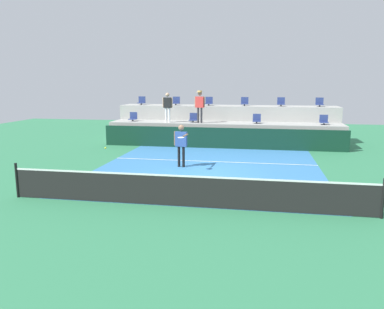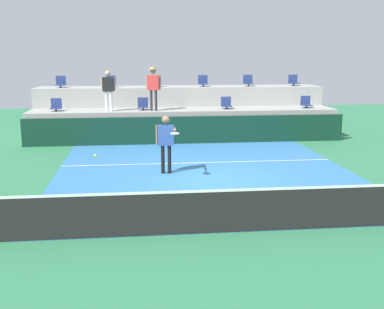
# 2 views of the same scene
# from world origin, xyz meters

# --- Properties ---
(ground_plane) EXTENTS (40.00, 40.00, 0.00)m
(ground_plane) POSITION_xyz_m (0.00, 0.00, 0.00)
(ground_plane) COLOR #2D754C
(court_inner_paint) EXTENTS (9.00, 10.00, 0.01)m
(court_inner_paint) POSITION_xyz_m (0.00, 1.00, 0.00)
(court_inner_paint) COLOR teal
(court_inner_paint) RESTS_ON ground_plane
(court_service_line) EXTENTS (9.00, 0.06, 0.00)m
(court_service_line) POSITION_xyz_m (0.00, 2.40, 0.01)
(court_service_line) COLOR white
(court_service_line) RESTS_ON ground_plane
(tennis_net) EXTENTS (10.48, 0.08, 1.07)m
(tennis_net) POSITION_xyz_m (0.00, -4.00, 0.50)
(tennis_net) COLOR black
(tennis_net) RESTS_ON ground_plane
(sponsor_backboard) EXTENTS (13.00, 0.16, 1.10)m
(sponsor_backboard) POSITION_xyz_m (0.00, 6.00, 0.55)
(sponsor_backboard) COLOR #0F3323
(sponsor_backboard) RESTS_ON ground_plane
(seating_tier_lower) EXTENTS (13.00, 1.80, 1.25)m
(seating_tier_lower) POSITION_xyz_m (0.00, 7.30, 0.62)
(seating_tier_lower) COLOR #9E9E99
(seating_tier_lower) RESTS_ON ground_plane
(seating_tier_upper) EXTENTS (13.00, 1.80, 2.10)m
(seating_tier_upper) POSITION_xyz_m (0.00, 9.10, 1.05)
(seating_tier_upper) COLOR #9E9E99
(seating_tier_upper) RESTS_ON ground_plane
(stadium_chair_lower_far_left) EXTENTS (0.44, 0.40, 0.52)m
(stadium_chair_lower_far_left) POSITION_xyz_m (-5.33, 7.23, 1.46)
(stadium_chair_lower_far_left) COLOR #2D2D33
(stadium_chair_lower_far_left) RESTS_ON seating_tier_lower
(stadium_chair_lower_left) EXTENTS (0.44, 0.40, 0.52)m
(stadium_chair_lower_left) POSITION_xyz_m (-1.75, 7.23, 1.46)
(stadium_chair_lower_left) COLOR #2D2D33
(stadium_chair_lower_left) RESTS_ON seating_tier_lower
(stadium_chair_lower_right) EXTENTS (0.44, 0.40, 0.52)m
(stadium_chair_lower_right) POSITION_xyz_m (1.82, 7.23, 1.46)
(stadium_chair_lower_right) COLOR #2D2D33
(stadium_chair_lower_right) RESTS_ON seating_tier_lower
(stadium_chair_lower_far_right) EXTENTS (0.44, 0.40, 0.52)m
(stadium_chair_lower_far_right) POSITION_xyz_m (5.37, 7.23, 1.46)
(stadium_chair_lower_far_right) COLOR #2D2D33
(stadium_chair_lower_far_right) RESTS_ON seating_tier_lower
(stadium_chair_upper_far_left) EXTENTS (0.44, 0.40, 0.52)m
(stadium_chair_upper_far_left) POSITION_xyz_m (-5.37, 9.03, 2.31)
(stadium_chair_upper_far_left) COLOR #2D2D33
(stadium_chair_upper_far_left) RESTS_ON seating_tier_upper
(stadium_chair_upper_left) EXTENTS (0.44, 0.40, 0.52)m
(stadium_chair_upper_left) POSITION_xyz_m (-3.15, 9.03, 2.31)
(stadium_chair_upper_left) COLOR #2D2D33
(stadium_chair_upper_left) RESTS_ON seating_tier_upper
(stadium_chair_upper_mid_left) EXTENTS (0.44, 0.40, 0.52)m
(stadium_chair_upper_mid_left) POSITION_xyz_m (-1.10, 9.03, 2.31)
(stadium_chair_upper_mid_left) COLOR #2D2D33
(stadium_chair_upper_mid_left) RESTS_ON seating_tier_upper
(stadium_chair_upper_mid_right) EXTENTS (0.44, 0.40, 0.52)m
(stadium_chair_upper_mid_right) POSITION_xyz_m (1.05, 9.03, 2.31)
(stadium_chair_upper_mid_right) COLOR #2D2D33
(stadium_chair_upper_mid_right) RESTS_ON seating_tier_upper
(stadium_chair_upper_right) EXTENTS (0.44, 0.40, 0.52)m
(stadium_chair_upper_right) POSITION_xyz_m (3.18, 9.03, 2.31)
(stadium_chair_upper_right) COLOR #2D2D33
(stadium_chair_upper_right) RESTS_ON seating_tier_upper
(stadium_chair_upper_far_right) EXTENTS (0.44, 0.40, 0.52)m
(stadium_chair_upper_far_right) POSITION_xyz_m (5.36, 9.03, 2.31)
(stadium_chair_upper_far_right) COLOR #2D2D33
(stadium_chair_upper_far_right) RESTS_ON seating_tier_upper
(tennis_player) EXTENTS (0.64, 1.24, 1.76)m
(tennis_player) POSITION_xyz_m (-1.16, 1.06, 1.09)
(tennis_player) COLOR black
(tennis_player) RESTS_ON ground_plane
(spectator_leaning_on_rail) EXTENTS (0.59, 0.23, 1.66)m
(spectator_leaning_on_rail) POSITION_xyz_m (-3.15, 6.85, 2.25)
(spectator_leaning_on_rail) COLOR white
(spectator_leaning_on_rail) RESTS_ON seating_tier_lower
(spectator_with_hat) EXTENTS (0.61, 0.49, 1.79)m
(spectator_with_hat) POSITION_xyz_m (-1.31, 6.85, 2.36)
(spectator_with_hat) COLOR #2D2D33
(spectator_with_hat) RESTS_ON seating_tier_lower
(tennis_ball) EXTENTS (0.07, 0.07, 0.07)m
(tennis_ball) POSITION_xyz_m (-2.93, -2.52, 1.35)
(tennis_ball) COLOR #CCE033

